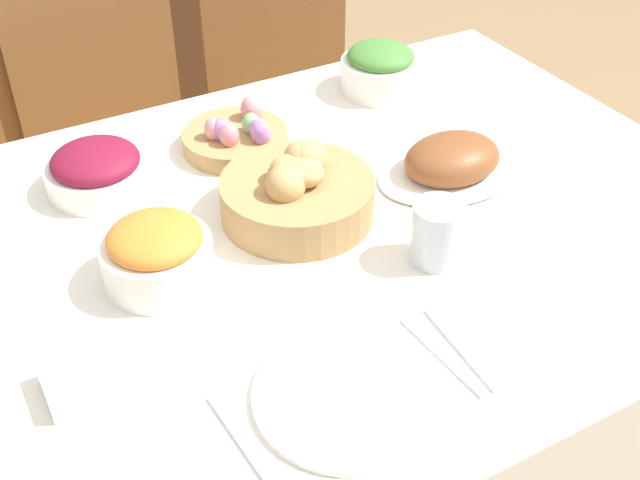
# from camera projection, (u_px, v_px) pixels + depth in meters

# --- Properties ---
(dining_table) EXTENTS (1.53, 1.03, 0.75)m
(dining_table) POSITION_uv_depth(u_px,v_px,m) (292.00, 396.00, 1.50)
(dining_table) COLOR white
(dining_table) RESTS_ON ground
(chair_far_right) EXTENTS (0.45, 0.45, 0.87)m
(chair_far_right) POSITION_uv_depth(u_px,v_px,m) (295.00, 102.00, 2.21)
(chair_far_right) COLOR brown
(chair_far_right) RESTS_ON ground
(chair_far_center) EXTENTS (0.43, 0.43, 0.87)m
(chair_far_center) POSITION_uv_depth(u_px,v_px,m) (123.00, 147.00, 2.02)
(chair_far_center) COLOR brown
(chair_far_center) RESTS_ON ground
(bread_basket) EXTENTS (0.25, 0.25, 0.12)m
(bread_basket) POSITION_uv_depth(u_px,v_px,m) (297.00, 192.00, 1.29)
(bread_basket) COLOR #AD8451
(bread_basket) RESTS_ON dining_table
(egg_basket) EXTENTS (0.19, 0.19, 0.08)m
(egg_basket) POSITION_uv_depth(u_px,v_px,m) (237.00, 137.00, 1.47)
(egg_basket) COLOR #AD8451
(egg_basket) RESTS_ON dining_table
(ham_platter) EXTENTS (0.28, 0.19, 0.08)m
(ham_platter) POSITION_uv_depth(u_px,v_px,m) (452.00, 162.00, 1.40)
(ham_platter) COLOR white
(ham_platter) RESTS_ON dining_table
(green_salad_bowl) EXTENTS (0.16, 0.16, 0.10)m
(green_salad_bowl) POSITION_uv_depth(u_px,v_px,m) (380.00, 69.00, 1.64)
(green_salad_bowl) COLOR white
(green_salad_bowl) RESTS_ON dining_table
(beet_salad_bowl) EXTENTS (0.18, 0.18, 0.08)m
(beet_salad_bowl) POSITION_uv_depth(u_px,v_px,m) (97.00, 170.00, 1.36)
(beet_salad_bowl) COLOR white
(beet_salad_bowl) RESTS_ON dining_table
(carrot_bowl) EXTENTS (0.16, 0.16, 0.10)m
(carrot_bowl) POSITION_uv_depth(u_px,v_px,m) (157.00, 253.00, 1.16)
(carrot_bowl) COLOR white
(carrot_bowl) RESTS_ON dining_table
(dinner_plate) EXTENTS (0.24, 0.24, 0.01)m
(dinner_plate) POSITION_uv_depth(u_px,v_px,m) (347.00, 395.00, 1.01)
(dinner_plate) COLOR white
(dinner_plate) RESTS_ON dining_table
(fork) EXTENTS (0.02, 0.17, 0.00)m
(fork) POSITION_uv_depth(u_px,v_px,m) (242.00, 442.00, 0.95)
(fork) COLOR silver
(fork) RESTS_ON dining_table
(knife) EXTENTS (0.02, 0.17, 0.00)m
(knife) POSITION_uv_depth(u_px,v_px,m) (442.00, 356.00, 1.06)
(knife) COLOR silver
(knife) RESTS_ON dining_table
(spoon) EXTENTS (0.02, 0.17, 0.00)m
(spoon) POSITION_uv_depth(u_px,v_px,m) (460.00, 348.00, 1.08)
(spoon) COLOR silver
(spoon) RESTS_ON dining_table
(drinking_cup) EXTENTS (0.08, 0.08, 0.10)m
(drinking_cup) POSITION_uv_depth(u_px,v_px,m) (437.00, 233.00, 1.20)
(drinking_cup) COLOR silver
(drinking_cup) RESTS_ON dining_table
(butter_dish) EXTENTS (0.13, 0.08, 0.03)m
(butter_dish) POSITION_uv_depth(u_px,v_px,m) (97.00, 375.00, 1.02)
(butter_dish) COLOR white
(butter_dish) RESTS_ON dining_table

